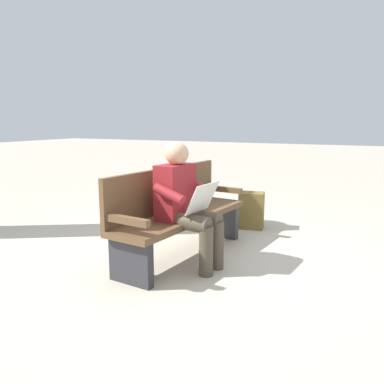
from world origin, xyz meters
name	(u,v)px	position (x,y,z in m)	size (l,w,h in m)	color
ground_plane	(183,256)	(0.00, 0.00, 0.00)	(40.00, 40.00, 0.00)	#B7AD99
bench_near	(177,212)	(-0.01, -0.07, 0.46)	(1.84, 0.68, 0.90)	brown
person_seated	(185,202)	(0.22, 0.14, 0.63)	(0.60, 0.60, 1.18)	maroon
backpack	(251,211)	(-1.33, 0.30, 0.23)	(0.31, 0.35, 0.47)	brown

